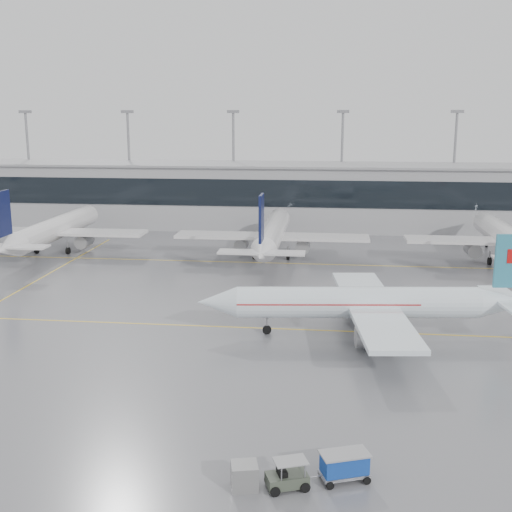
# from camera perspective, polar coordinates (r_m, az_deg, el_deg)

# --- Properties ---
(ground) EXTENTS (320.00, 320.00, 0.00)m
(ground) POSITION_cam_1_polar(r_m,az_deg,el_deg) (67.16, -1.16, -6.37)
(ground) COLOR slate
(ground) RESTS_ON ground
(taxi_line_main) EXTENTS (120.00, 0.25, 0.01)m
(taxi_line_main) POSITION_cam_1_polar(r_m,az_deg,el_deg) (67.16, -1.16, -6.36)
(taxi_line_main) COLOR yellow
(taxi_line_main) RESTS_ON ground
(taxi_line_north) EXTENTS (120.00, 0.25, 0.01)m
(taxi_line_north) POSITION_cam_1_polar(r_m,az_deg,el_deg) (95.87, 1.21, -0.61)
(taxi_line_north) COLOR yellow
(taxi_line_north) RESTS_ON ground
(taxi_line_cross) EXTENTS (0.25, 60.00, 0.01)m
(taxi_line_cross) POSITION_cam_1_polar(r_m,az_deg,el_deg) (89.65, -19.21, -2.24)
(taxi_line_cross) COLOR yellow
(taxi_line_cross) RESTS_ON ground
(terminal) EXTENTS (180.00, 15.00, 12.00)m
(terminal) POSITION_cam_1_polar(r_m,az_deg,el_deg) (126.27, 2.57, 5.30)
(terminal) COLOR #9A9A9E
(terminal) RESTS_ON ground
(terminal_glass) EXTENTS (180.00, 0.20, 5.00)m
(terminal_glass) POSITION_cam_1_polar(r_m,az_deg,el_deg) (118.61, 2.33, 5.57)
(terminal_glass) COLOR black
(terminal_glass) RESTS_ON ground
(terminal_roof) EXTENTS (182.00, 16.00, 0.40)m
(terminal_roof) POSITION_cam_1_polar(r_m,az_deg,el_deg) (125.65, 2.60, 8.11)
(terminal_roof) COLOR gray
(terminal_roof) RESTS_ON ground
(light_masts) EXTENTS (156.40, 1.00, 22.60)m
(light_masts) POSITION_cam_1_polar(r_m,az_deg,el_deg) (131.55, 2.79, 8.80)
(light_masts) COLOR gray
(light_masts) RESTS_ON ground
(air_canada_jet) EXTENTS (33.76, 26.40, 10.28)m
(air_canada_jet) POSITION_cam_1_polar(r_m,az_deg,el_deg) (65.20, 10.12, -4.18)
(air_canada_jet) COLOR white
(air_canada_jet) RESTS_ON ground
(parked_jet_b) EXTENTS (29.64, 36.96, 11.72)m
(parked_jet_b) POSITION_cam_1_polar(r_m,az_deg,el_deg) (107.54, -17.51, 2.25)
(parked_jet_b) COLOR silver
(parked_jet_b) RESTS_ON ground
(parked_jet_c) EXTENTS (29.64, 36.96, 11.72)m
(parked_jet_c) POSITION_cam_1_polar(r_m,az_deg,el_deg) (98.71, 1.42, 1.96)
(parked_jet_c) COLOR silver
(parked_jet_c) RESTS_ON ground
(parked_jet_d) EXTENTS (29.64, 36.96, 11.72)m
(parked_jet_d) POSITION_cam_1_polar(r_m,az_deg,el_deg) (101.85, 21.44, 1.42)
(parked_jet_d) COLOR silver
(parked_jet_d) RESTS_ON ground
(baggage_tug) EXTENTS (3.71, 2.27, 1.78)m
(baggage_tug) POSITION_cam_1_polar(r_m,az_deg,el_deg) (40.14, 2.78, -19.15)
(baggage_tug) COLOR #3D4438
(baggage_tug) RESTS_ON ground
(baggage_cart) EXTENTS (3.29, 2.51, 1.81)m
(baggage_cart) POSITION_cam_1_polar(r_m,az_deg,el_deg) (40.95, 7.87, -17.87)
(baggage_cart) COLOR gray
(baggage_cart) RESTS_ON ground
(gse_unit) EXTENTS (1.84, 1.75, 1.56)m
(gse_unit) POSITION_cam_1_polar(r_m,az_deg,el_deg) (40.04, -1.03, -18.97)
(gse_unit) COLOR slate
(gse_unit) RESTS_ON ground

